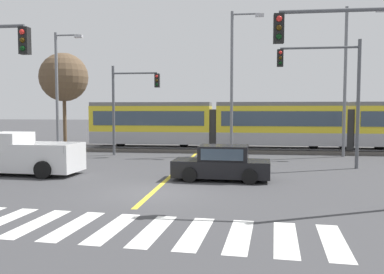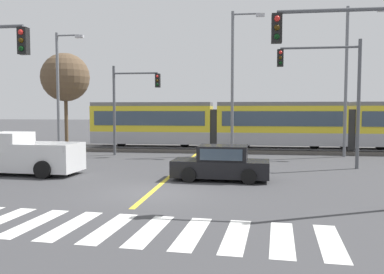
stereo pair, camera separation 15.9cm
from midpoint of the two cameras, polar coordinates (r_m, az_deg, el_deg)
ground_plane at (r=15.30m, az=-5.89°, el=-7.78°), size 200.00×200.00×0.00m
track_bed at (r=30.56m, az=0.92°, el=-1.72°), size 120.00×4.00×0.18m
rail_near at (r=29.84m, az=0.77°, el=-1.58°), size 120.00×0.08×0.10m
rail_far at (r=31.26m, az=1.08°, el=-1.33°), size 120.00×0.08×0.10m
light_rail_tram at (r=30.32m, az=11.95°, el=1.86°), size 28.00×2.64×3.43m
crosswalk_stripe_2 at (r=12.68m, az=-25.58°, el=-10.59°), size 0.75×2.83×0.01m
crosswalk_stripe_3 at (r=12.06m, az=-21.33°, el=-11.21°), size 0.75×2.83×0.01m
crosswalk_stripe_4 at (r=11.52m, az=-16.63°, el=-11.83°), size 0.75×2.83×0.01m
crosswalk_stripe_5 at (r=11.06m, az=-11.48°, el=-12.41°), size 0.75×2.83×0.01m
crosswalk_stripe_6 at (r=10.69m, az=-5.90°, el=-12.92°), size 0.75×2.83×0.01m
crosswalk_stripe_7 at (r=10.43m, az=0.04°, el=-13.34°), size 0.75×2.83×0.01m
crosswalk_stripe_8 at (r=10.28m, az=6.23°, el=-13.63°), size 0.75×2.83×0.01m
crosswalk_stripe_9 at (r=10.24m, az=12.55°, el=-13.76°), size 0.75×2.83×0.01m
crosswalk_stripe_10 at (r=10.32m, az=18.85°, el=-13.74°), size 0.75×2.83×0.01m
lane_centre_line at (r=20.65m, az=-2.31°, el=-4.69°), size 0.20×16.19×0.01m
sedan_crossing at (r=17.84m, az=3.94°, el=-3.81°), size 4.27×2.05×1.52m
pickup_truck at (r=21.03m, az=-22.98°, el=-2.54°), size 5.50×2.46×1.98m
traffic_light_far_left at (r=27.46m, az=-9.01°, el=5.54°), size 3.25×0.38×5.97m
traffic_light_near_right at (r=13.48m, az=21.61°, el=8.83°), size 3.75×0.38×6.62m
traffic_light_mid_right at (r=22.46m, az=18.78°, el=7.14°), size 4.25×0.38×6.68m
street_lamp_west at (r=30.23m, az=-18.28°, el=6.91°), size 2.05×0.28×8.43m
street_lamp_centre at (r=27.45m, az=5.82°, el=8.63°), size 2.17×0.28×9.53m
street_lamp_east at (r=28.27m, az=20.99°, el=8.42°), size 2.44×0.28×9.63m
bare_tree_far_west at (r=39.08m, az=-17.66°, el=7.97°), size 4.38×4.38×8.19m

